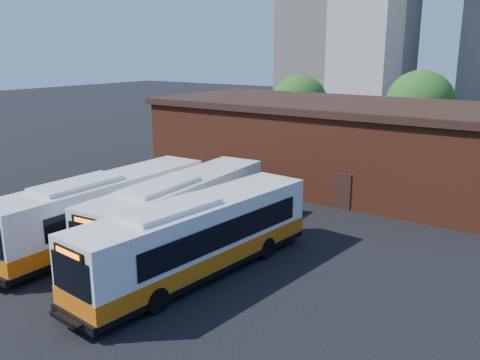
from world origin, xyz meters
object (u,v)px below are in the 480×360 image
Objects in this scene: bus_midwest at (181,213)px; bus_mideast at (198,240)px; transit_worker at (81,298)px; bus_west at (105,212)px.

bus_midwest is 0.99× the size of bus_mideast.
transit_worker is (2.45, -8.53, -0.69)m from bus_midwest.
transit_worker is at bearing -93.60° from bus_mideast.
bus_west is 7.00× the size of transit_worker.
bus_west reaches higher than bus_midwest.
bus_mideast is (6.79, -0.34, -0.01)m from bus_west.
bus_midwest reaches higher than transit_worker.
bus_west reaches higher than bus_mideast.
bus_mideast reaches higher than transit_worker.
bus_midwest is at bearing 9.10° from transit_worker.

